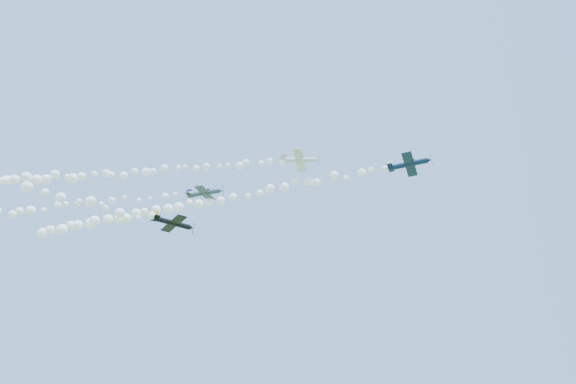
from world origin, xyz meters
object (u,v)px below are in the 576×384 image
at_px(plane_navy, 409,164).
at_px(plane_black, 173,223).
at_px(plane_white, 300,160).
at_px(plane_grey, 205,193).

xyz_separation_m(plane_navy, plane_black, (-32.96, -14.69, -10.75)).
xyz_separation_m(plane_white, plane_grey, (-17.26, -1.74, -3.80)).
distance_m(plane_white, plane_navy, 18.33).
height_order(plane_white, plane_grey, plane_white).
height_order(plane_navy, plane_black, plane_navy).
relative_size(plane_white, plane_grey, 0.97).
bearing_deg(plane_navy, plane_black, -157.58).
relative_size(plane_navy, plane_black, 1.16).
height_order(plane_grey, plane_black, plane_grey).
bearing_deg(plane_navy, plane_grey, -175.34).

